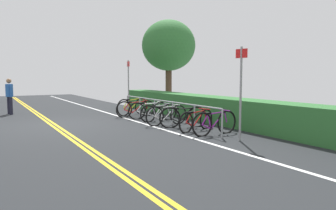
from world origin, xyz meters
name	(u,v)px	position (x,y,z in m)	size (l,w,h in m)	color
ground_plane	(54,126)	(0.00, 0.00, -0.03)	(38.11, 10.27, 0.05)	#232628
centre_line_yellow_inner	(51,125)	(0.00, -0.08, 0.00)	(34.30, 0.10, 0.00)	gold
centre_line_yellow_outer	(56,125)	(0.00, 0.08, 0.00)	(34.30, 0.10, 0.00)	gold
bike_lane_stripe_white	(129,119)	(0.00, 2.94, 0.00)	(34.30, 0.12, 0.00)	white
bike_rack	(163,106)	(1.51, 3.66, 0.63)	(6.81, 0.05, 0.86)	#9EA0A5
bicycle_0	(133,106)	(-1.41, 3.71, 0.37)	(0.68, 1.77, 0.79)	black
bicycle_1	(136,109)	(-0.63, 3.52, 0.35)	(0.46, 1.81, 0.75)	black
bicycle_2	(149,110)	(0.26, 3.70, 0.35)	(0.54, 1.72, 0.74)	black
bicycle_3	(159,113)	(1.02, 3.74, 0.33)	(0.46, 1.66, 0.71)	black
bicycle_4	(167,115)	(1.99, 3.54, 0.35)	(0.46, 1.76, 0.76)	black
bicycle_5	(183,117)	(2.79, 3.73, 0.36)	(0.61, 1.64, 0.76)	black
bicycle_6	(196,120)	(3.53, 3.75, 0.33)	(0.64, 1.70, 0.72)	black
bicycle_7	(215,123)	(4.39, 3.80, 0.36)	(0.46, 1.70, 0.77)	black
pedestrian	(9,94)	(-4.34, -1.10, 0.94)	(0.48, 0.32, 1.64)	#1E1E2D
sign_post_near	(128,81)	(-2.30, 3.90, 1.49)	(0.36, 0.08, 2.51)	gray
sign_post_far	(241,85)	(5.43, 3.84, 1.51)	(0.36, 0.09, 2.54)	gray
hedge_backdrop	(229,111)	(3.01, 5.56, 0.48)	(15.76, 1.10, 0.96)	#2D6B30
tree_near_left	(169,46)	(-3.94, 7.12, 3.47)	(3.05, 3.05, 4.94)	#473323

